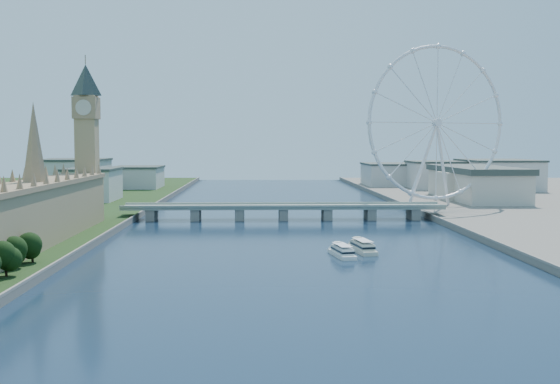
{
  "coord_description": "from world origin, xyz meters",
  "views": [
    {
      "loc": [
        -18.35,
        -179.97,
        52.53
      ],
      "look_at": [
        -5.28,
        210.0,
        25.25
      ],
      "focal_mm": 45.0,
      "sensor_mm": 36.0,
      "label": 1
    }
  ],
  "objects": [
    {
      "name": "ground",
      "position": [
        0.0,
        0.0,
        0.0
      ],
      "size": [
        2000.0,
        2000.0,
        0.0
      ],
      "primitive_type": "plane",
      "color": "#1B2F4D",
      "rests_on": "ground"
    },
    {
      "name": "city_skyline",
      "position": [
        39.22,
        560.08,
        16.96
      ],
      "size": [
        505.0,
        280.0,
        32.0
      ],
      "color": "beige",
      "rests_on": "ground"
    },
    {
      "name": "london_eye",
      "position": [
        119.98,
        355.08,
        67.52
      ],
      "size": [
        113.6,
        39.12,
        124.3
      ],
      "color": "silver",
      "rests_on": "ground"
    },
    {
      "name": "big_ben",
      "position": [
        -128.0,
        278.0,
        66.57
      ],
      "size": [
        20.02,
        20.02,
        110.0
      ],
      "color": "tan",
      "rests_on": "ground"
    },
    {
      "name": "westminster_bridge",
      "position": [
        0.0,
        300.0,
        6.63
      ],
      "size": [
        220.0,
        22.0,
        9.5
      ],
      "color": "gray",
      "rests_on": "ground"
    },
    {
      "name": "tour_boat_far",
      "position": [
        32.62,
        153.25,
        0.0
      ],
      "size": [
        11.94,
        30.43,
        6.55
      ],
      "primitive_type": null,
      "rotation": [
        0.0,
        0.0,
        0.15
      ],
      "color": "beige",
      "rests_on": "ground"
    },
    {
      "name": "tour_boat_near",
      "position": [
        21.23,
        140.36,
        0.0
      ],
      "size": [
        11.53,
        28.69,
        6.15
      ],
      "primitive_type": null,
      "rotation": [
        0.0,
        0.0,
        0.16
      ],
      "color": "white",
      "rests_on": "ground"
    },
    {
      "name": "parliament_range",
      "position": [
        -128.0,
        170.0,
        18.48
      ],
      "size": [
        24.0,
        200.0,
        70.0
      ],
      "color": "tan",
      "rests_on": "ground"
    },
    {
      "name": "county_hall",
      "position": [
        175.0,
        430.0,
        0.0
      ],
      "size": [
        54.0,
        144.0,
        35.0
      ],
      "primitive_type": null,
      "color": "beige",
      "rests_on": "ground"
    }
  ]
}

